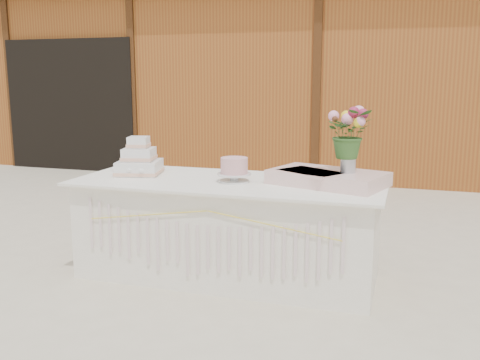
% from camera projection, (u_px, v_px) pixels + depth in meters
% --- Properties ---
extents(ground, '(80.00, 80.00, 0.00)m').
position_uv_depth(ground, '(229.00, 275.00, 4.29)').
color(ground, beige).
rests_on(ground, ground).
extents(barn, '(12.60, 4.60, 3.30)m').
position_uv_depth(barn, '(335.00, 71.00, 9.60)').
color(barn, brown).
rests_on(barn, ground).
extents(cake_table, '(2.40, 1.00, 0.77)m').
position_uv_depth(cake_table, '(228.00, 228.00, 4.22)').
color(cake_table, white).
rests_on(cake_table, ground).
extents(wedding_cake, '(0.42, 0.42, 0.31)m').
position_uv_depth(wedding_cake, '(139.00, 162.00, 4.40)').
color(wedding_cake, white).
rests_on(wedding_cake, cake_table).
extents(pink_cake_stand, '(0.26, 0.26, 0.19)m').
position_uv_depth(pink_cake_stand, '(234.00, 168.00, 4.07)').
color(pink_cake_stand, silver).
rests_on(pink_cake_stand, cake_table).
extents(satin_runner, '(0.93, 0.71, 0.10)m').
position_uv_depth(satin_runner, '(328.00, 178.00, 3.98)').
color(satin_runner, '#F7D1C6').
rests_on(satin_runner, cake_table).
extents(flower_vase, '(0.11, 0.11, 0.15)m').
position_uv_depth(flower_vase, '(348.00, 162.00, 3.89)').
color(flower_vase, silver).
rests_on(flower_vase, satin_runner).
extents(bouquet, '(0.39, 0.37, 0.36)m').
position_uv_depth(bouquet, '(350.00, 127.00, 3.85)').
color(bouquet, '#315A24').
rests_on(bouquet, flower_vase).
extents(loose_flowers, '(0.14, 0.31, 0.02)m').
position_uv_depth(loose_flowers, '(123.00, 171.00, 4.54)').
color(loose_flowers, pink).
rests_on(loose_flowers, cake_table).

